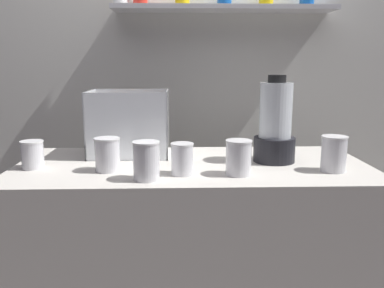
{
  "coord_description": "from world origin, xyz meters",
  "views": [
    {
      "loc": [
        -0.05,
        -1.56,
        1.3
      ],
      "look_at": [
        0.0,
        0.0,
        0.98
      ],
      "focal_mm": 37.55,
      "sensor_mm": 36.0,
      "label": 1
    }
  ],
  "objects_px": {
    "blender_pitcher": "(275,127)",
    "juice_cup_mango_middle": "(146,163)",
    "juice_cup_pomegranate_rightmost": "(334,156)",
    "juice_cup_mango_far_left": "(33,156)",
    "carrot_display_bin": "(129,135)",
    "juice_cup_pomegranate_left": "(107,156)",
    "juice_cup_mango_right": "(182,160)",
    "juice_cup_orange_far_right": "(239,159)"
  },
  "relations": [
    {
      "from": "blender_pitcher",
      "to": "juice_cup_mango_middle",
      "type": "height_order",
      "value": "blender_pitcher"
    },
    {
      "from": "juice_cup_pomegranate_rightmost",
      "to": "blender_pitcher",
      "type": "bearing_deg",
      "value": 139.14
    },
    {
      "from": "juice_cup_mango_middle",
      "to": "juice_cup_pomegranate_rightmost",
      "type": "bearing_deg",
      "value": 7.47
    },
    {
      "from": "juice_cup_mango_far_left",
      "to": "juice_cup_mango_middle",
      "type": "xyz_separation_m",
      "value": [
        0.45,
        -0.17,
        0.01
      ]
    },
    {
      "from": "carrot_display_bin",
      "to": "juice_cup_mango_middle",
      "type": "distance_m",
      "value": 0.41
    },
    {
      "from": "blender_pitcher",
      "to": "juice_cup_pomegranate_left",
      "type": "relative_size",
      "value": 2.79
    },
    {
      "from": "juice_cup_mango_far_left",
      "to": "juice_cup_pomegranate_rightmost",
      "type": "relative_size",
      "value": 0.81
    },
    {
      "from": "blender_pitcher",
      "to": "juice_cup_mango_middle",
      "type": "relative_size",
      "value": 2.61
    },
    {
      "from": "carrot_display_bin",
      "to": "juice_cup_mango_middle",
      "type": "bearing_deg",
      "value": -74.66
    },
    {
      "from": "carrot_display_bin",
      "to": "juice_cup_mango_right",
      "type": "bearing_deg",
      "value": -54.93
    },
    {
      "from": "juice_cup_mango_far_left",
      "to": "juice_cup_pomegranate_left",
      "type": "relative_size",
      "value": 0.85
    },
    {
      "from": "carrot_display_bin",
      "to": "juice_cup_pomegranate_rightmost",
      "type": "relative_size",
      "value": 2.55
    },
    {
      "from": "juice_cup_mango_middle",
      "to": "juice_cup_mango_right",
      "type": "bearing_deg",
      "value": 27.56
    },
    {
      "from": "juice_cup_pomegranate_left",
      "to": "blender_pitcher",
      "type": "bearing_deg",
      "value": 11.12
    },
    {
      "from": "blender_pitcher",
      "to": "juice_cup_mango_right",
      "type": "height_order",
      "value": "blender_pitcher"
    },
    {
      "from": "juice_cup_mango_far_left",
      "to": "carrot_display_bin",
      "type": "bearing_deg",
      "value": 33.9
    },
    {
      "from": "carrot_display_bin",
      "to": "blender_pitcher",
      "type": "height_order",
      "value": "blender_pitcher"
    },
    {
      "from": "blender_pitcher",
      "to": "juice_cup_orange_far_right",
      "type": "distance_m",
      "value": 0.28
    },
    {
      "from": "juice_cup_pomegranate_left",
      "to": "juice_cup_pomegranate_rightmost",
      "type": "xyz_separation_m",
      "value": [
        0.84,
        -0.03,
        0.0
      ]
    },
    {
      "from": "blender_pitcher",
      "to": "juice_cup_pomegranate_left",
      "type": "height_order",
      "value": "blender_pitcher"
    },
    {
      "from": "blender_pitcher",
      "to": "juice_cup_pomegranate_rightmost",
      "type": "bearing_deg",
      "value": -40.86
    },
    {
      "from": "juice_cup_mango_middle",
      "to": "juice_cup_pomegranate_rightmost",
      "type": "distance_m",
      "value": 0.69
    },
    {
      "from": "carrot_display_bin",
      "to": "juice_cup_pomegranate_rightmost",
      "type": "xyz_separation_m",
      "value": [
        0.79,
        -0.3,
        -0.03
      ]
    },
    {
      "from": "juice_cup_mango_right",
      "to": "juice_cup_orange_far_right",
      "type": "bearing_deg",
      "value": -3.13
    },
    {
      "from": "juice_cup_mango_far_left",
      "to": "juice_cup_pomegranate_left",
      "type": "xyz_separation_m",
      "value": [
        0.29,
        -0.05,
        0.01
      ]
    },
    {
      "from": "carrot_display_bin",
      "to": "juice_cup_mango_right",
      "type": "relative_size",
      "value": 2.96
    },
    {
      "from": "juice_cup_pomegranate_left",
      "to": "juice_cup_mango_right",
      "type": "bearing_deg",
      "value": -11.42
    },
    {
      "from": "juice_cup_orange_far_right",
      "to": "juice_cup_pomegranate_rightmost",
      "type": "distance_m",
      "value": 0.36
    },
    {
      "from": "carrot_display_bin",
      "to": "juice_cup_orange_far_right",
      "type": "distance_m",
      "value": 0.55
    },
    {
      "from": "blender_pitcher",
      "to": "juice_cup_mango_far_left",
      "type": "xyz_separation_m",
      "value": [
        -0.95,
        -0.08,
        -0.1
      ]
    },
    {
      "from": "juice_cup_orange_far_right",
      "to": "juice_cup_pomegranate_rightmost",
      "type": "bearing_deg",
      "value": 5.78
    },
    {
      "from": "carrot_display_bin",
      "to": "juice_cup_pomegranate_rightmost",
      "type": "height_order",
      "value": "carrot_display_bin"
    },
    {
      "from": "carrot_display_bin",
      "to": "juice_cup_mango_far_left",
      "type": "bearing_deg",
      "value": -146.1
    },
    {
      "from": "juice_cup_mango_far_left",
      "to": "juice_cup_pomegranate_rightmost",
      "type": "bearing_deg",
      "value": -3.96
    },
    {
      "from": "juice_cup_pomegranate_left",
      "to": "juice_cup_mango_middle",
      "type": "height_order",
      "value": "juice_cup_mango_middle"
    },
    {
      "from": "juice_cup_mango_middle",
      "to": "juice_cup_mango_right",
      "type": "distance_m",
      "value": 0.14
    },
    {
      "from": "carrot_display_bin",
      "to": "blender_pitcher",
      "type": "xyz_separation_m",
      "value": [
        0.61,
        -0.15,
        0.06
      ]
    },
    {
      "from": "juice_cup_mango_far_left",
      "to": "juice_cup_pomegranate_rightmost",
      "type": "xyz_separation_m",
      "value": [
        1.13,
        -0.08,
        0.01
      ]
    },
    {
      "from": "juice_cup_mango_middle",
      "to": "juice_cup_mango_far_left",
      "type": "bearing_deg",
      "value": 159.35
    },
    {
      "from": "juice_cup_orange_far_right",
      "to": "juice_cup_mango_far_left",
      "type": "bearing_deg",
      "value": 171.56
    },
    {
      "from": "juice_cup_pomegranate_left",
      "to": "juice_cup_mango_right",
      "type": "distance_m",
      "value": 0.28
    },
    {
      "from": "juice_cup_pomegranate_left",
      "to": "juice_cup_pomegranate_rightmost",
      "type": "relative_size",
      "value": 0.94
    }
  ]
}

